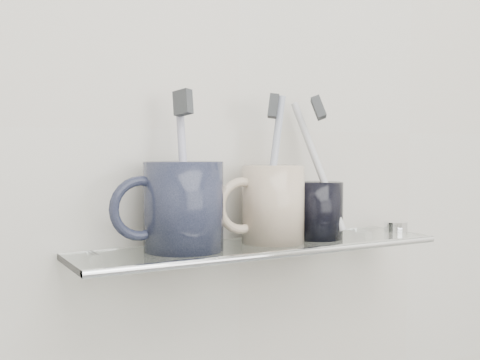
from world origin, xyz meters
TOP-DOWN VIEW (x-y plane):
  - wall_back at (0.00, 1.10)m, footprint 2.50×0.00m
  - shelf_glass at (0.00, 1.04)m, footprint 0.50×0.12m
  - shelf_rail at (0.00, 0.98)m, footprint 0.50×0.01m
  - bracket_left at (-0.21, 1.09)m, footprint 0.02×0.03m
  - bracket_right at (0.21, 1.09)m, footprint 0.02×0.03m
  - mug_left at (-0.11, 1.04)m, footprint 0.11×0.11m
  - mug_left_handle at (-0.16, 1.04)m, footprint 0.08×0.01m
  - toothbrush_left at (-0.11, 1.04)m, footprint 0.02×0.05m
  - bristles_left at (-0.11, 1.04)m, footprint 0.02×0.03m
  - mug_center at (0.02, 1.04)m, footprint 0.11×0.11m
  - mug_center_handle at (-0.03, 1.04)m, footprint 0.07×0.01m
  - toothbrush_center at (0.02, 1.04)m, footprint 0.04×0.02m
  - bristles_center at (0.02, 1.04)m, footprint 0.03×0.03m
  - mug_right at (0.09, 1.04)m, footprint 0.08×0.08m
  - mug_right_handle at (0.05, 1.04)m, footprint 0.06×0.01m
  - toothbrush_right at (0.09, 1.04)m, footprint 0.05×0.08m
  - bristles_right at (0.09, 1.04)m, footprint 0.03×0.03m
  - chrome_cap at (0.24, 1.04)m, footprint 0.03×0.03m

SIDE VIEW (x-z plane):
  - bracket_left at x=-0.21m, z-range 1.08..1.09m
  - bracket_right at x=0.21m, z-range 1.08..1.09m
  - shelf_glass at x=0.00m, z-range 1.09..1.10m
  - shelf_rail at x=0.00m, z-range 1.09..1.10m
  - chrome_cap at x=0.24m, z-range 1.10..1.11m
  - mug_right at x=0.09m, z-range 1.10..1.18m
  - mug_right_handle at x=0.05m, z-range 1.11..1.17m
  - mug_center at x=0.02m, z-range 1.10..1.20m
  - mug_center_handle at x=-0.03m, z-range 1.11..1.19m
  - mug_left at x=-0.11m, z-range 1.10..1.21m
  - mug_left_handle at x=-0.16m, z-range 1.12..1.19m
  - toothbrush_left at x=-0.11m, z-range 1.11..1.30m
  - toothbrush_center at x=0.02m, z-range 1.11..1.30m
  - toothbrush_right at x=0.09m, z-range 1.11..1.29m
  - wall_back at x=0.00m, z-range 0.00..2.50m
  - bristles_left at x=-0.11m, z-range 1.26..1.30m
  - bristles_center at x=0.02m, z-range 1.26..1.30m
  - bristles_right at x=0.09m, z-range 1.26..1.30m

